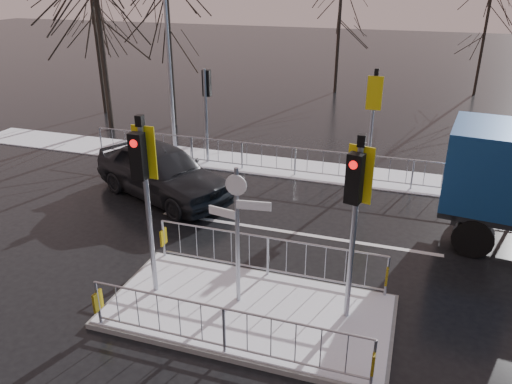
% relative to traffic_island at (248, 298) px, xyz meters
% --- Properties ---
extents(ground, '(120.00, 120.00, 0.00)m').
position_rel_traffic_island_xyz_m(ground, '(0.01, -0.01, -0.39)').
color(ground, black).
rests_on(ground, ground).
extents(snow_verge, '(30.00, 2.00, 0.04)m').
position_rel_traffic_island_xyz_m(snow_verge, '(0.01, 8.59, -0.37)').
color(snow_verge, white).
rests_on(snow_verge, ground).
extents(lane_markings, '(8.00, 11.38, 0.01)m').
position_rel_traffic_island_xyz_m(lane_markings, '(0.01, -0.34, -0.39)').
color(lane_markings, silver).
rests_on(lane_markings, ground).
extents(traffic_island, '(6.00, 3.04, 4.15)m').
position_rel_traffic_island_xyz_m(traffic_island, '(0.00, 0.00, 0.00)').
color(traffic_island, slate).
rests_on(traffic_island, ground).
extents(far_kerb_fixtures, '(18.00, 0.65, 3.83)m').
position_rel_traffic_island_xyz_m(far_kerb_fixtures, '(0.31, 8.08, 0.63)').
color(far_kerb_fixtures, '#979BA5').
rests_on(far_kerb_fixtures, ground).
extents(car_far_lane, '(5.47, 3.91, 1.73)m').
position_rel_traffic_island_xyz_m(car_far_lane, '(-4.59, 4.93, 0.47)').
color(car_far_lane, black).
rests_on(car_far_lane, ground).
extents(tree_near_b, '(4.00, 4.00, 7.55)m').
position_rel_traffic_island_xyz_m(tree_near_b, '(-7.99, 12.49, 4.76)').
color(tree_near_b, black).
rests_on(tree_near_b, ground).
extents(tree_near_c, '(3.50, 3.50, 6.61)m').
position_rel_traffic_island_xyz_m(tree_near_c, '(-12.49, 13.49, 4.11)').
color(tree_near_c, black).
rests_on(tree_near_c, ground).
extents(tree_far_a, '(3.75, 3.75, 7.08)m').
position_rel_traffic_island_xyz_m(tree_far_a, '(-1.99, 21.99, 4.43)').
color(tree_far_a, black).
rests_on(tree_far_a, ground).
extents(tree_far_b, '(3.25, 3.25, 6.14)m').
position_rel_traffic_island_xyz_m(tree_far_b, '(6.01, 23.99, 3.79)').
color(tree_far_b, black).
rests_on(tree_far_b, ground).
extents(street_lamp_left, '(1.25, 0.18, 8.20)m').
position_rel_traffic_island_xyz_m(street_lamp_left, '(-6.42, 9.49, 4.10)').
color(street_lamp_left, '#979BA5').
rests_on(street_lamp_left, ground).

